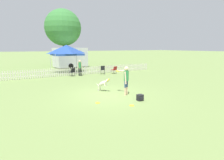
{
  "coord_description": "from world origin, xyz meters",
  "views": [
    {
      "loc": [
        -4.71,
        -9.04,
        2.82
      ],
      "look_at": [
        0.38,
        0.28,
        0.82
      ],
      "focal_mm": 28.0,
      "sensor_mm": 36.0,
      "label": 1
    }
  ],
  "objects_px": {
    "canopy_tent_main": "(67,50)",
    "frisbee_near_handler": "(132,105)",
    "folding_chair_blue_left": "(72,71)",
    "tree_left_grove": "(63,28)",
    "frisbee_near_dog": "(98,103)",
    "spectator_standing": "(80,66)",
    "handler_person": "(126,77)",
    "folding_chair_green_right": "(103,69)",
    "equipment_trailer": "(70,57)",
    "backpack_on_grass": "(140,98)",
    "folding_chair_center": "(114,69)",
    "leaping_dog": "(103,83)"
  },
  "relations": [
    {
      "from": "canopy_tent_main",
      "to": "frisbee_near_handler",
      "type": "bearing_deg",
      "value": -91.17
    },
    {
      "from": "backpack_on_grass",
      "to": "spectator_standing",
      "type": "bearing_deg",
      "value": 91.17
    },
    {
      "from": "frisbee_near_dog",
      "to": "spectator_standing",
      "type": "xyz_separation_m",
      "value": [
        1.98,
        8.71,
        0.93
      ]
    },
    {
      "from": "equipment_trailer",
      "to": "folding_chair_center",
      "type": "bearing_deg",
      "value": -81.95
    },
    {
      "from": "backpack_on_grass",
      "to": "folding_chair_blue_left",
      "type": "height_order",
      "value": "folding_chair_blue_left"
    },
    {
      "from": "folding_chair_center",
      "to": "tree_left_grove",
      "type": "xyz_separation_m",
      "value": [
        -2.61,
        11.11,
        5.23
      ]
    },
    {
      "from": "handler_person",
      "to": "folding_chair_green_right",
      "type": "xyz_separation_m",
      "value": [
        2.35,
        8.04,
        -0.53
      ]
    },
    {
      "from": "folding_chair_green_right",
      "to": "folding_chair_center",
      "type": "bearing_deg",
      "value": -167.85
    },
    {
      "from": "spectator_standing",
      "to": "tree_left_grove",
      "type": "xyz_separation_m",
      "value": [
        1.14,
        10.82,
        4.75
      ]
    },
    {
      "from": "folding_chair_blue_left",
      "to": "tree_left_grove",
      "type": "height_order",
      "value": "tree_left_grove"
    },
    {
      "from": "folding_chair_blue_left",
      "to": "leaping_dog",
      "type": "bearing_deg",
      "value": 67.69
    },
    {
      "from": "backpack_on_grass",
      "to": "equipment_trailer",
      "type": "bearing_deg",
      "value": 86.6
    },
    {
      "from": "handler_person",
      "to": "equipment_trailer",
      "type": "xyz_separation_m",
      "value": [
        1.08,
        15.8,
        0.36
      ]
    },
    {
      "from": "tree_left_grove",
      "to": "spectator_standing",
      "type": "bearing_deg",
      "value": -96.03
    },
    {
      "from": "equipment_trailer",
      "to": "handler_person",
      "type": "bearing_deg",
      "value": -103.54
    },
    {
      "from": "tree_left_grove",
      "to": "backpack_on_grass",
      "type": "bearing_deg",
      "value": -92.69
    },
    {
      "from": "leaping_dog",
      "to": "canopy_tent_main",
      "type": "bearing_deg",
      "value": -120.9
    },
    {
      "from": "leaping_dog",
      "to": "frisbee_near_handler",
      "type": "xyz_separation_m",
      "value": [
        -0.0,
        -3.22,
        -0.52
      ]
    },
    {
      "from": "folding_chair_green_right",
      "to": "folding_chair_blue_left",
      "type": "bearing_deg",
      "value": 18.38
    },
    {
      "from": "frisbee_near_dog",
      "to": "folding_chair_green_right",
      "type": "distance_m",
      "value": 9.75
    },
    {
      "from": "handler_person",
      "to": "backpack_on_grass",
      "type": "relative_size",
      "value": 5.16
    },
    {
      "from": "backpack_on_grass",
      "to": "handler_person",
      "type": "bearing_deg",
      "value": 92.91
    },
    {
      "from": "folding_chair_blue_left",
      "to": "tree_left_grove",
      "type": "xyz_separation_m",
      "value": [
        1.86,
        10.67,
        5.21
      ]
    },
    {
      "from": "leaping_dog",
      "to": "folding_chair_center",
      "type": "relative_size",
      "value": 1.29
    },
    {
      "from": "folding_chair_center",
      "to": "spectator_standing",
      "type": "bearing_deg",
      "value": -21.38
    },
    {
      "from": "frisbee_near_handler",
      "to": "canopy_tent_main",
      "type": "distance_m",
      "value": 13.29
    },
    {
      "from": "frisbee_near_dog",
      "to": "tree_left_grove",
      "type": "relative_size",
      "value": 0.03
    },
    {
      "from": "folding_chair_blue_left",
      "to": "folding_chair_green_right",
      "type": "bearing_deg",
      "value": 153.54
    },
    {
      "from": "folding_chair_center",
      "to": "folding_chair_green_right",
      "type": "bearing_deg",
      "value": -27.06
    },
    {
      "from": "folding_chair_green_right",
      "to": "equipment_trailer",
      "type": "relative_size",
      "value": 0.17
    },
    {
      "from": "frisbee_near_handler",
      "to": "equipment_trailer",
      "type": "bearing_deg",
      "value": 83.87
    },
    {
      "from": "frisbee_near_handler",
      "to": "equipment_trailer",
      "type": "height_order",
      "value": "equipment_trailer"
    },
    {
      "from": "handler_person",
      "to": "folding_chair_center",
      "type": "height_order",
      "value": "handler_person"
    },
    {
      "from": "folding_chair_blue_left",
      "to": "spectator_standing",
      "type": "height_order",
      "value": "spectator_standing"
    },
    {
      "from": "canopy_tent_main",
      "to": "frisbee_near_dog",
      "type": "bearing_deg",
      "value": -97.51
    },
    {
      "from": "frisbee_near_handler",
      "to": "folding_chair_blue_left",
      "type": "height_order",
      "value": "folding_chair_blue_left"
    },
    {
      "from": "backpack_on_grass",
      "to": "tree_left_grove",
      "type": "distance_m",
      "value": 21.0
    },
    {
      "from": "folding_chair_blue_left",
      "to": "canopy_tent_main",
      "type": "bearing_deg",
      "value": -118.28
    },
    {
      "from": "folding_chair_green_right",
      "to": "tree_left_grove",
      "type": "bearing_deg",
      "value": -60.8
    },
    {
      "from": "folding_chair_center",
      "to": "folding_chair_green_right",
      "type": "relative_size",
      "value": 0.88
    },
    {
      "from": "leaping_dog",
      "to": "frisbee_near_dog",
      "type": "distance_m",
      "value": 2.47
    },
    {
      "from": "frisbee_near_dog",
      "to": "folding_chair_green_right",
      "type": "bearing_deg",
      "value": 62.78
    },
    {
      "from": "folding_chair_center",
      "to": "tree_left_grove",
      "type": "height_order",
      "value": "tree_left_grove"
    },
    {
      "from": "folding_chair_blue_left",
      "to": "canopy_tent_main",
      "type": "relative_size",
      "value": 0.25
    },
    {
      "from": "folding_chair_blue_left",
      "to": "folding_chair_center",
      "type": "relative_size",
      "value": 1.02
    },
    {
      "from": "handler_person",
      "to": "folding_chair_green_right",
      "type": "distance_m",
      "value": 8.39
    },
    {
      "from": "handler_person",
      "to": "spectator_standing",
      "type": "distance_m",
      "value": 8.1
    },
    {
      "from": "frisbee_near_handler",
      "to": "canopy_tent_main",
      "type": "xyz_separation_m",
      "value": [
        0.27,
        13.05,
        2.48
      ]
    },
    {
      "from": "frisbee_near_handler",
      "to": "folding_chair_green_right",
      "type": "distance_m",
      "value": 10.34
    },
    {
      "from": "leaping_dog",
      "to": "tree_left_grove",
      "type": "height_order",
      "value": "tree_left_grove"
    }
  ]
}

